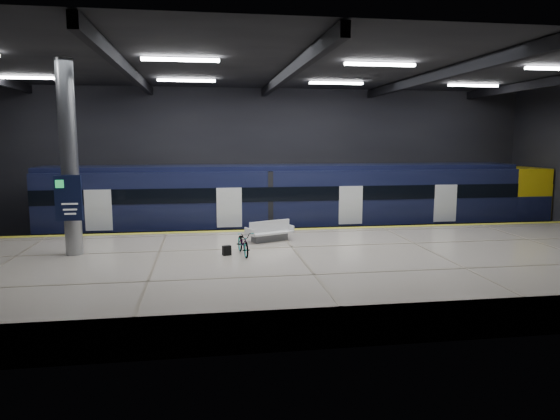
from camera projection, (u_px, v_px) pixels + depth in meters
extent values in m
plane|color=black|center=(288.00, 268.00, 20.40)|extent=(30.00, 30.00, 0.00)
cube|color=black|center=(264.00, 162.00, 27.67)|extent=(30.00, 0.10, 8.00)
cube|color=black|center=(343.00, 191.00, 12.01)|extent=(30.00, 0.10, 8.00)
cube|color=black|center=(288.00, 67.00, 19.28)|extent=(30.00, 16.00, 0.10)
cube|color=black|center=(128.00, 70.00, 18.42)|extent=(0.25, 16.00, 0.40)
cube|color=black|center=(288.00, 74.00, 19.32)|extent=(0.25, 16.00, 0.40)
cube|color=black|center=(434.00, 77.00, 20.21)|extent=(0.25, 16.00, 0.40)
cube|color=white|center=(181.00, 60.00, 16.75)|extent=(2.60, 0.18, 0.10)
cube|color=white|center=(380.00, 64.00, 17.79)|extent=(2.60, 0.18, 0.10)
cube|color=white|center=(557.00, 69.00, 18.83)|extent=(2.60, 0.18, 0.10)
cube|color=white|center=(22.00, 78.00, 21.58)|extent=(2.60, 0.18, 0.10)
cube|color=white|center=(187.00, 80.00, 22.62)|extent=(2.60, 0.18, 0.10)
cube|color=white|center=(336.00, 83.00, 23.66)|extent=(2.60, 0.18, 0.10)
cube|color=white|center=(473.00, 85.00, 24.71)|extent=(2.60, 0.18, 0.10)
cube|color=beige|center=(299.00, 271.00, 17.88)|extent=(30.00, 11.00, 1.10)
cube|color=gold|center=(278.00, 230.00, 22.94)|extent=(30.00, 0.40, 0.01)
cube|color=gray|center=(272.00, 243.00, 25.07)|extent=(30.00, 0.08, 0.16)
cube|color=gray|center=(268.00, 237.00, 26.48)|extent=(30.00, 0.08, 0.16)
cube|color=black|center=(286.00, 230.00, 25.84)|extent=(24.00, 2.58, 0.80)
cube|color=black|center=(286.00, 196.00, 25.59)|extent=(24.00, 2.80, 2.75)
cube|color=black|center=(286.00, 167.00, 25.38)|extent=(24.00, 2.30, 0.24)
cube|color=black|center=(291.00, 194.00, 24.17)|extent=(24.00, 0.04, 0.70)
cube|color=white|center=(351.00, 205.00, 24.70)|extent=(1.20, 0.05, 1.90)
cube|color=gold|center=(518.00, 192.00, 27.52)|extent=(2.00, 2.80, 2.75)
ellipsoid|color=gold|center=(560.00, 200.00, 27.98)|extent=(3.60, 2.52, 1.90)
cube|color=black|center=(524.00, 189.00, 27.54)|extent=(1.60, 2.38, 0.80)
cube|color=#595B60|center=(270.00, 238.00, 20.40)|extent=(1.55, 1.00, 0.28)
cube|color=white|center=(270.00, 233.00, 20.38)|extent=(2.01, 1.44, 0.07)
cube|color=white|center=(270.00, 226.00, 20.34)|extent=(1.74, 0.79, 0.46)
cube|color=white|center=(250.00, 232.00, 19.88)|extent=(0.36, 0.75, 0.28)
cube|color=white|center=(289.00, 228.00, 20.84)|extent=(0.36, 0.75, 0.28)
imported|color=#99999E|center=(243.00, 243.00, 17.93)|extent=(0.78, 1.72, 0.87)
cube|color=black|center=(227.00, 250.00, 17.88)|extent=(0.34, 0.26, 0.35)
cylinder|color=#9EA0A5|center=(69.00, 159.00, 17.59)|extent=(0.60, 0.60, 6.90)
cube|color=black|center=(68.00, 198.00, 17.37)|extent=(0.90, 0.12, 1.60)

